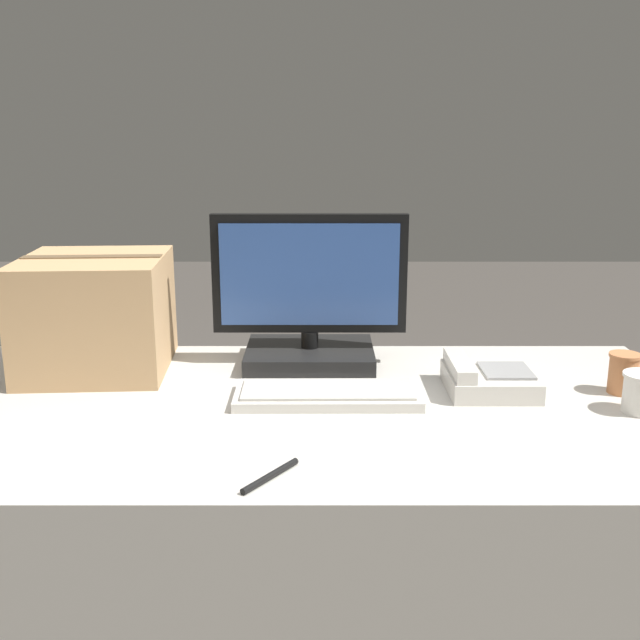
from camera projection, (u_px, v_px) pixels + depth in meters
office_desk at (299, 557)px, 1.74m from camera, size 1.80×0.90×0.75m
monitor at (312, 309)px, 1.89m from camera, size 0.49×0.25×0.38m
keyboard at (330, 394)px, 1.67m from camera, size 0.41×0.17×0.03m
desk_phone at (489, 379)px, 1.72m from camera, size 0.20×0.20×0.08m
paper_cup_right at (626, 373)px, 1.70m from camera, size 0.07×0.07×0.09m
cardboard_box at (98, 313)px, 1.86m from camera, size 0.36×0.38×0.29m
pen_marker at (272, 476)px, 1.29m from camera, size 0.09×0.13×0.01m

